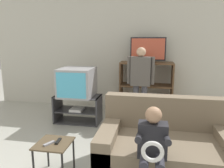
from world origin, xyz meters
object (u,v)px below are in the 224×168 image
at_px(remote_control_white, 49,143).
at_px(person_seated_child, 152,147).
at_px(television_flat, 148,50).
at_px(person_standing_adult, 140,78).
at_px(television_main, 77,82).
at_px(remote_control_black, 58,141).
at_px(media_shelf, 146,87).
at_px(snack_table, 54,148).
at_px(couch, 165,148).
at_px(tv_stand, 78,109).

relative_size(remote_control_white, person_seated_child, 0.15).
xyz_separation_m(television_flat, person_standing_adult, (-0.11, -0.58, -0.51)).
xyz_separation_m(television_main, remote_control_black, (0.36, -1.73, -0.37)).
distance_m(media_shelf, snack_table, 2.79).
relative_size(television_main, person_standing_adult, 0.46).
bearing_deg(couch, tv_stand, 139.65).
distance_m(media_shelf, person_standing_adult, 0.67).
height_order(television_main, person_standing_adult, person_standing_adult).
height_order(remote_control_black, remote_control_white, same).
height_order(media_shelf, couch, media_shelf).
distance_m(television_main, media_shelf, 1.57).
bearing_deg(television_flat, person_standing_adult, -101.15).
bearing_deg(person_standing_adult, person_seated_child, -83.61).
distance_m(tv_stand, remote_control_white, 1.84).
height_order(media_shelf, remote_control_white, media_shelf).
bearing_deg(person_seated_child, television_flat, 92.72).
bearing_deg(media_shelf, television_flat, 4.22).
relative_size(television_flat, person_seated_child, 0.78).
relative_size(television_main, couch, 0.42).
height_order(television_flat, person_seated_child, television_flat).
xyz_separation_m(tv_stand, remote_control_white, (0.28, -1.81, 0.18)).
bearing_deg(media_shelf, snack_table, -111.07).
height_order(remote_control_white, person_standing_adult, person_standing_adult).
relative_size(remote_control_black, person_standing_adult, 0.10).
bearing_deg(couch, remote_control_white, -162.59).
relative_size(media_shelf, person_standing_adult, 0.77).
bearing_deg(television_flat, media_shelf, -175.78).
distance_m(television_main, remote_control_white, 1.87).
xyz_separation_m(tv_stand, person_seated_child, (1.47, -1.95, 0.32)).
relative_size(snack_table, person_seated_child, 0.45).
xyz_separation_m(television_main, couch, (1.63, -1.39, -0.53)).
bearing_deg(tv_stand, person_seated_child, -53.06).
height_order(remote_control_white, couch, couch).
bearing_deg(couch, remote_control_black, -164.69).
distance_m(television_main, television_flat, 1.68).
xyz_separation_m(television_main, snack_table, (0.31, -1.76, -0.45)).
height_order(tv_stand, remote_control_black, tv_stand).
distance_m(remote_control_black, person_standing_adult, 2.21).
relative_size(remote_control_white, couch, 0.09).
distance_m(television_main, person_seated_child, 2.45).
bearing_deg(television_flat, snack_table, -111.42).
distance_m(snack_table, person_standing_adult, 2.27).
bearing_deg(snack_table, television_flat, 68.58).
relative_size(television_flat, snack_table, 1.73).
bearing_deg(remote_control_black, remote_control_white, -140.82).
relative_size(television_flat, remote_control_white, 5.27).
bearing_deg(person_standing_adult, media_shelf, 80.61).
height_order(television_main, person_seated_child, television_main).
bearing_deg(person_standing_adult, television_main, -168.23).
bearing_deg(tv_stand, television_flat, 31.93).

